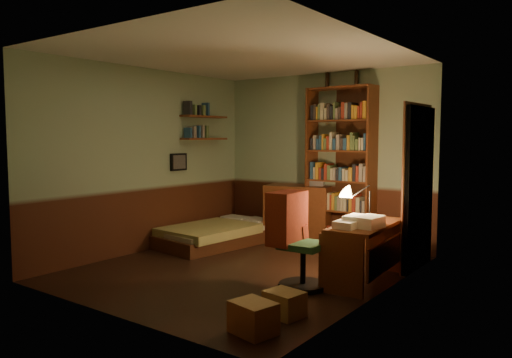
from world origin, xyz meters
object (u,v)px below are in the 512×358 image
Objects in this scene: dresser at (298,214)px; bed at (217,227)px; mini_stereo at (316,182)px; cardboard_box_a at (253,318)px; cardboard_box_b at (284,304)px; desk at (365,253)px; desk_lamp at (370,195)px; office_chair at (303,249)px; bookshelf at (340,168)px.

bed is at bearing -148.34° from dresser.
cardboard_box_a is (1.37, -3.46, -0.81)m from mini_stereo.
mini_stereo reaches higher than cardboard_box_b.
dresser is 0.80× the size of desk.
mini_stereo is at bearing 111.53° from cardboard_box_a.
desk_lamp is at bearing 86.39° from cardboard_box_b.
office_chair reaches higher than desk.
bookshelf reaches higher than desk.
cardboard_box_a is at bearing -79.86° from office_chair.
dresser is 2.23m from desk.
office_chair reaches higher than cardboard_box_a.
desk is (1.74, -1.40, -0.11)m from dresser.
desk reaches higher than bed.
mini_stereo is (1.14, 1.03, 0.68)m from bed.
mini_stereo is (0.24, 0.13, 0.51)m from dresser.
bed is at bearing -143.07° from bookshelf.
bed is 1.78× the size of dresser.
bookshelf reaches higher than office_chair.
bookshelf is 2.74× the size of office_chair.
cardboard_box_b is at bearing -67.86° from bookshelf.
office_chair is at bearing -68.81° from bookshelf.
office_chair reaches higher than cardboard_box_b.
desk is (1.49, -1.53, -0.62)m from mini_stereo.
bed is 3.49m from cardboard_box_a.
cardboard_box_a is 0.49m from cardboard_box_b.
cardboard_box_b is (2.49, -1.94, -0.15)m from bed.
mini_stereo is 1.98m from desk_lamp.
desk is at bearing -64.73° from mini_stereo.
mini_stereo is at bearing 113.04° from office_chair.
cardboard_box_a is (-0.13, -1.94, -0.20)m from desk.
desk is at bearing -69.84° from desk_lamp.
bed is at bearing 149.83° from office_chair.
desk_lamp reaches higher than cardboard_box_a.
desk_lamp is (1.70, -1.22, 0.52)m from dresser.
dresser is 3.28m from cardboard_box_b.
mini_stereo is at bearing 13.76° from dresser.
dresser is 2.79× the size of cardboard_box_a.
desk_lamp reaches higher than mini_stereo.
desk is (1.07, -1.49, -0.85)m from bookshelf.
office_chair reaches higher than bed.
bookshelf reaches higher than cardboard_box_b.
cardboard_box_b is (0.93, -2.93, -1.06)m from bookshelf.
mini_stereo reaches higher than cardboard_box_a.
dresser is 0.42× the size of bookshelf.
desk is at bearing 84.50° from cardboard_box_b.
bookshelf is 6.63× the size of cardboard_box_a.
desk is at bearing -3.34° from bed.
mini_stereo is 3.37m from cardboard_box_b.
cardboard_box_b is at bearing -84.57° from desk_lamp.
bookshelf is 2.02m from desk.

